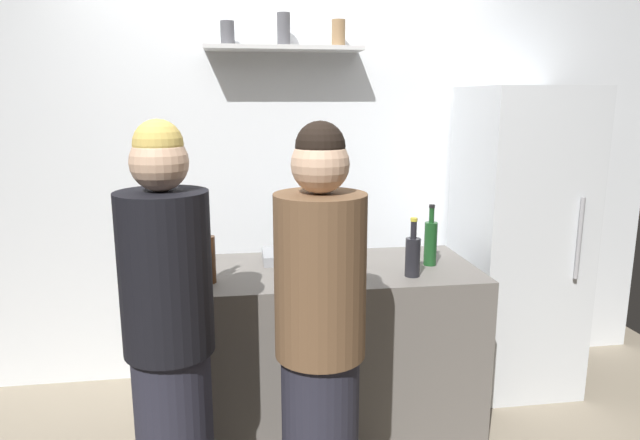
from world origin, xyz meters
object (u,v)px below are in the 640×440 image
object	(u,v)px
utensil_holder	(344,254)
wine_bottle_green_glass	(431,242)
refrigerator	(517,240)
person_blonde	(170,341)
wine_bottle_amber_glass	(208,257)
water_bottle_plastic	(186,249)
wine_bottle_dark_glass	(413,255)
baking_pan	(295,256)
person_brown_jacket	(320,344)

from	to	relation	value
utensil_holder	wine_bottle_green_glass	xyz separation A→B (m)	(0.43, -0.08, 0.07)
utensil_holder	wine_bottle_green_glass	world-z (taller)	wine_bottle_green_glass
refrigerator	person_blonde	bearing A→B (deg)	-152.66
wine_bottle_amber_glass	water_bottle_plastic	xyz separation A→B (m)	(-0.12, 0.18, -0.00)
wine_bottle_green_glass	wine_bottle_amber_glass	bearing A→B (deg)	-173.52
wine_bottle_amber_glass	refrigerator	bearing A→B (deg)	15.57
wine_bottle_dark_glass	wine_bottle_amber_glass	distance (m)	0.97
baking_pan	person_brown_jacket	size ratio (longest dim) A/B	0.21
baking_pan	wine_bottle_green_glass	bearing A→B (deg)	-15.64
baking_pan	person_blonde	distance (m)	0.99
baking_pan	person_blonde	bearing A→B (deg)	-124.90
wine_bottle_amber_glass	water_bottle_plastic	bearing A→B (deg)	122.95
wine_bottle_green_glass	person_brown_jacket	size ratio (longest dim) A/B	0.19
utensil_holder	person_brown_jacket	distance (m)	0.85
refrigerator	utensil_holder	bearing A→B (deg)	-165.33
person_blonde	baking_pan	bearing A→B (deg)	29.28
refrigerator	wine_bottle_green_glass	distance (m)	0.78
wine_bottle_amber_glass	person_brown_jacket	xyz separation A→B (m)	(0.43, -0.60, -0.19)
utensil_holder	person_blonde	size ratio (longest dim) A/B	0.13
wine_bottle_green_glass	person_brown_jacket	xyz separation A→B (m)	(-0.68, -0.73, -0.19)
utensil_holder	person_blonde	distance (m)	1.08
baking_pan	refrigerator	bearing A→B (deg)	7.63
wine_bottle_green_glass	person_blonde	world-z (taller)	person_blonde
wine_bottle_dark_glass	wine_bottle_green_glass	distance (m)	0.23
utensil_holder	person_brown_jacket	bearing A→B (deg)	-106.90
baking_pan	wine_bottle_dark_glass	xyz separation A→B (m)	(0.53, -0.36, 0.08)
wine_bottle_amber_glass	person_brown_jacket	bearing A→B (deg)	-54.13
utensil_holder	wine_bottle_dark_glass	world-z (taller)	wine_bottle_dark_glass
utensil_holder	wine_bottle_amber_glass	distance (m)	0.71
wine_bottle_amber_glass	utensil_holder	bearing A→B (deg)	17.02
wine_bottle_amber_glass	water_bottle_plastic	size ratio (longest dim) A/B	1.20
wine_bottle_green_glass	wine_bottle_dark_glass	bearing A→B (deg)	-131.03
wine_bottle_green_glass	water_bottle_plastic	bearing A→B (deg)	177.52
baking_pan	wine_bottle_amber_glass	xyz separation A→B (m)	(-0.43, -0.32, 0.10)
person_brown_jacket	wine_bottle_amber_glass	bearing A→B (deg)	-108.24
person_brown_jacket	person_blonde	bearing A→B (deg)	-64.72
refrigerator	person_brown_jacket	size ratio (longest dim) A/B	1.09
person_brown_jacket	wine_bottle_green_glass	bearing A→B (deg)	172.79
person_blonde	water_bottle_plastic	bearing A→B (deg)	62.93
wine_bottle_dark_glass	wine_bottle_amber_glass	size ratio (longest dim) A/B	0.91
utensil_holder	wine_bottle_green_glass	distance (m)	0.45
utensil_holder	wine_bottle_dark_glass	size ratio (longest dim) A/B	0.74
wine_bottle_green_glass	person_blonde	size ratio (longest dim) A/B	0.19
utensil_holder	wine_bottle_dark_glass	distance (m)	0.38
person_blonde	wine_bottle_dark_glass	bearing A→B (deg)	-3.48
baking_pan	water_bottle_plastic	world-z (taller)	water_bottle_plastic
wine_bottle_dark_glass	wine_bottle_green_glass	size ratio (longest dim) A/B	0.91
utensil_holder	wine_bottle_dark_glass	xyz separation A→B (m)	(0.29, -0.25, 0.05)
utensil_holder	baking_pan	bearing A→B (deg)	156.05
utensil_holder	wine_bottle_amber_glass	bearing A→B (deg)	-162.98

